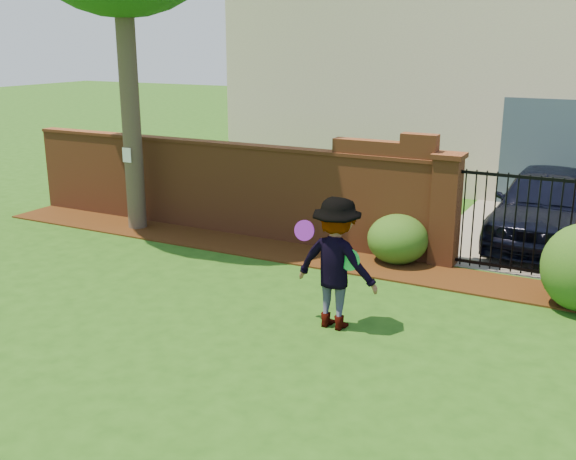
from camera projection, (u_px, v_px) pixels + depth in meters
The scene contains 13 objects.
ground at pixel (184, 324), 8.93m from camera, with size 80.00×80.00×0.01m, color #204B12.
mulch_bed at pixel (250, 246), 12.19m from camera, with size 11.10×1.08×0.03m, color #311909.
brick_wall at pixel (220, 185), 12.98m from camera, with size 8.70×0.31×2.16m.
pillar_left at pixel (446, 209), 11.01m from camera, with size 0.50×0.50×1.88m.
iron_gate at pixel (515, 223), 10.55m from camera, with size 1.78×0.03×1.60m.
driveway at pixel (544, 218), 14.19m from camera, with size 3.20×8.00×0.01m, color slate.
house at pixel (478, 58), 17.84m from camera, with size 12.40×6.40×6.30m.
car at pixel (543, 208), 12.14m from camera, with size 1.66×4.11×1.40m, color black.
paper_notice at pixel (127, 155), 12.86m from camera, with size 0.20×0.01×0.28m, color white.
shrub_left at pixel (398, 239), 11.23m from camera, with size 1.02×1.02×0.84m, color #1B4C16.
man at pixel (335, 264), 8.60m from camera, with size 1.12×0.65×1.74m, color gray.
frisbee_purple at pixel (304, 230), 8.46m from camera, with size 0.26×0.26×0.02m, color purple.
frisbee_green at pixel (350, 260), 8.40m from camera, with size 0.28×0.28×0.03m, color green.
Camera 1 is at (5.05, -6.66, 3.64)m, focal length 41.92 mm.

